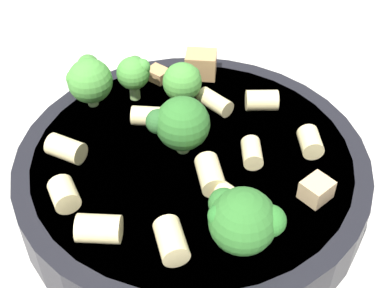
{
  "coord_description": "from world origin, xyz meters",
  "views": [
    {
      "loc": [
        -0.22,
        -0.17,
        0.3
      ],
      "look_at": [
        0.0,
        0.0,
        0.05
      ],
      "focal_mm": 50.0,
      "sensor_mm": 36.0,
      "label": 1
    }
  ],
  "objects_px": {
    "rigatoni_7": "(148,116)",
    "rigatoni_10": "(215,102)",
    "rigatoni_6": "(64,194)",
    "rigatoni_9": "(262,100)",
    "broccoli_floret_0": "(183,81)",
    "broccoli_floret_2": "(180,125)",
    "rigatoni_2": "(252,153)",
    "rigatoni_0": "(97,227)",
    "rigatoni_8": "(235,200)",
    "rigatoni_4": "(171,241)",
    "broccoli_floret_3": "(134,72)",
    "rigatoni_5": "(310,142)",
    "chicken_chunk_0": "(316,190)",
    "rigatoni_3": "(210,174)",
    "broccoli_floret_4": "(243,220)",
    "rigatoni_1": "(66,149)",
    "chicken_chunk_2": "(158,74)",
    "pasta_bowl": "(192,170)",
    "chicken_chunk_1": "(201,64)",
    "broccoli_floret_1": "(89,79)"
  },
  "relations": [
    {
      "from": "broccoli_floret_2",
      "to": "rigatoni_3",
      "type": "height_order",
      "value": "broccoli_floret_2"
    },
    {
      "from": "broccoli_floret_2",
      "to": "rigatoni_5",
      "type": "xyz_separation_m",
      "value": [
        0.06,
        -0.07,
        -0.02
      ]
    },
    {
      "from": "pasta_bowl",
      "to": "rigatoni_4",
      "type": "relative_size",
      "value": 9.52
    },
    {
      "from": "rigatoni_7",
      "to": "broccoli_floret_4",
      "type": "bearing_deg",
      "value": -114.29
    },
    {
      "from": "pasta_bowl",
      "to": "rigatoni_10",
      "type": "height_order",
      "value": "rigatoni_10"
    },
    {
      "from": "broccoli_floret_1",
      "to": "rigatoni_0",
      "type": "bearing_deg",
      "value": -133.6
    },
    {
      "from": "pasta_bowl",
      "to": "broccoli_floret_4",
      "type": "bearing_deg",
      "value": -122.85
    },
    {
      "from": "rigatoni_4",
      "to": "rigatoni_5",
      "type": "bearing_deg",
      "value": -10.76
    },
    {
      "from": "rigatoni_4",
      "to": "rigatoni_9",
      "type": "height_order",
      "value": "same"
    },
    {
      "from": "pasta_bowl",
      "to": "rigatoni_9",
      "type": "relative_size",
      "value": 10.29
    },
    {
      "from": "broccoli_floret_0",
      "to": "broccoli_floret_2",
      "type": "distance_m",
      "value": 0.06
    },
    {
      "from": "rigatoni_3",
      "to": "broccoli_floret_0",
      "type": "bearing_deg",
      "value": 49.25
    },
    {
      "from": "broccoli_floret_4",
      "to": "rigatoni_8",
      "type": "relative_size",
      "value": 1.81
    },
    {
      "from": "rigatoni_4",
      "to": "rigatoni_6",
      "type": "bearing_deg",
      "value": 98.96
    },
    {
      "from": "rigatoni_3",
      "to": "rigatoni_4",
      "type": "xyz_separation_m",
      "value": [
        -0.06,
        -0.01,
        0.0
      ]
    },
    {
      "from": "rigatoni_9",
      "to": "chicken_chunk_0",
      "type": "bearing_deg",
      "value": -127.4
    },
    {
      "from": "broccoli_floret_3",
      "to": "rigatoni_10",
      "type": "bearing_deg",
      "value": -67.06
    },
    {
      "from": "broccoli_floret_4",
      "to": "rigatoni_1",
      "type": "distance_m",
      "value": 0.14
    },
    {
      "from": "rigatoni_0",
      "to": "broccoli_floret_4",
      "type": "bearing_deg",
      "value": -56.74
    },
    {
      "from": "rigatoni_4",
      "to": "rigatoni_6",
      "type": "relative_size",
      "value": 1.31
    },
    {
      "from": "rigatoni_0",
      "to": "rigatoni_10",
      "type": "xyz_separation_m",
      "value": [
        0.14,
        0.02,
        -0.0
      ]
    },
    {
      "from": "rigatoni_3",
      "to": "rigatoni_6",
      "type": "xyz_separation_m",
      "value": [
        -0.07,
        0.06,
        0.0
      ]
    },
    {
      "from": "broccoli_floret_0",
      "to": "rigatoni_8",
      "type": "height_order",
      "value": "broccoli_floret_0"
    },
    {
      "from": "rigatoni_0",
      "to": "chicken_chunk_0",
      "type": "bearing_deg",
      "value": -39.87
    },
    {
      "from": "broccoli_floret_2",
      "to": "rigatoni_8",
      "type": "relative_size",
      "value": 1.7
    },
    {
      "from": "broccoli_floret_3",
      "to": "rigatoni_7",
      "type": "height_order",
      "value": "broccoli_floret_3"
    },
    {
      "from": "rigatoni_9",
      "to": "chicken_chunk_0",
      "type": "relative_size",
      "value": 1.32
    },
    {
      "from": "rigatoni_6",
      "to": "rigatoni_4",
      "type": "bearing_deg",
      "value": -81.04
    },
    {
      "from": "rigatoni_4",
      "to": "rigatoni_7",
      "type": "bearing_deg",
      "value": 47.0
    },
    {
      "from": "rigatoni_7",
      "to": "rigatoni_10",
      "type": "relative_size",
      "value": 0.87
    },
    {
      "from": "broccoli_floret_2",
      "to": "rigatoni_3",
      "type": "xyz_separation_m",
      "value": [
        -0.01,
        -0.03,
        -0.02
      ]
    },
    {
      "from": "broccoli_floret_4",
      "to": "chicken_chunk_1",
      "type": "relative_size",
      "value": 1.85
    },
    {
      "from": "pasta_bowl",
      "to": "chicken_chunk_1",
      "type": "xyz_separation_m",
      "value": [
        0.08,
        0.05,
        0.03
      ]
    },
    {
      "from": "rigatoni_4",
      "to": "broccoli_floret_3",
      "type": "bearing_deg",
      "value": 49.1
    },
    {
      "from": "rigatoni_3",
      "to": "rigatoni_8",
      "type": "height_order",
      "value": "rigatoni_3"
    },
    {
      "from": "rigatoni_3",
      "to": "chicken_chunk_0",
      "type": "distance_m",
      "value": 0.07
    },
    {
      "from": "broccoli_floret_0",
      "to": "rigatoni_10",
      "type": "relative_size",
      "value": 1.35
    },
    {
      "from": "rigatoni_0",
      "to": "rigatoni_8",
      "type": "distance_m",
      "value": 0.09
    },
    {
      "from": "broccoli_floret_0",
      "to": "rigatoni_3",
      "type": "distance_m",
      "value": 0.09
    },
    {
      "from": "rigatoni_5",
      "to": "chicken_chunk_0",
      "type": "xyz_separation_m",
      "value": [
        -0.04,
        -0.02,
        -0.0
      ]
    },
    {
      "from": "rigatoni_0",
      "to": "rigatoni_10",
      "type": "bearing_deg",
      "value": 6.06
    },
    {
      "from": "broccoli_floret_2",
      "to": "rigatoni_2",
      "type": "height_order",
      "value": "broccoli_floret_2"
    },
    {
      "from": "rigatoni_3",
      "to": "rigatoni_8",
      "type": "distance_m",
      "value": 0.03
    },
    {
      "from": "rigatoni_2",
      "to": "rigatoni_1",
      "type": "bearing_deg",
      "value": 125.58
    },
    {
      "from": "broccoli_floret_4",
      "to": "rigatoni_6",
      "type": "bearing_deg",
      "value": 110.47
    },
    {
      "from": "rigatoni_6",
      "to": "rigatoni_9",
      "type": "bearing_deg",
      "value": -17.07
    },
    {
      "from": "rigatoni_8",
      "to": "broccoli_floret_0",
      "type": "bearing_deg",
      "value": 54.45
    },
    {
      "from": "broccoli_floret_2",
      "to": "rigatoni_4",
      "type": "distance_m",
      "value": 0.09
    },
    {
      "from": "rigatoni_4",
      "to": "rigatoni_7",
      "type": "distance_m",
      "value": 0.12
    },
    {
      "from": "rigatoni_9",
      "to": "chicken_chunk_2",
      "type": "xyz_separation_m",
      "value": [
        -0.02,
        0.09,
        -0.0
      ]
    }
  ]
}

